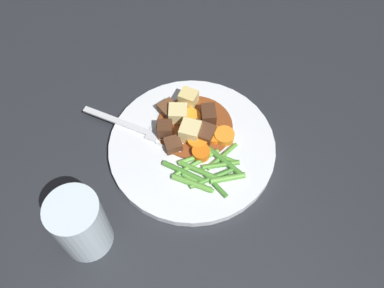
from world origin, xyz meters
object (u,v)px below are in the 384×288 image
meat_chunk_1 (173,146)px  meat_chunk_3 (169,110)px  potato_chunk_2 (190,132)px  meat_chunk_4 (203,133)px  potato_chunk_1 (178,114)px  meat_chunk_0 (208,115)px  water_glass (80,225)px  dinner_plate (192,146)px  carrot_slice_3 (201,153)px  carrot_slice_0 (214,135)px  carrot_slice_2 (198,142)px  potato_chunk_0 (188,99)px  fork (136,128)px  carrot_slice_4 (189,118)px  meat_chunk_2 (165,129)px  carrot_slice_1 (224,136)px

meat_chunk_1 → meat_chunk_3: meat_chunk_3 is taller
potato_chunk_2 → meat_chunk_4: potato_chunk_2 is taller
potato_chunk_1 → potato_chunk_2: 0.04m
meat_chunk_0 → meat_chunk_1: 0.08m
meat_chunk_4 → water_glass: water_glass is taller
dinner_plate → potato_chunk_2: (0.01, -0.00, 0.02)m
meat_chunk_1 → meat_chunk_3: bearing=-4.2°
dinner_plate → meat_chunk_3: meat_chunk_3 is taller
carrot_slice_3 → meat_chunk_3: (0.09, 0.03, 0.00)m
potato_chunk_2 → meat_chunk_4: size_ratio=0.86×
carrot_slice_0 → carrot_slice_2: size_ratio=0.96×
meat_chunk_1 → potato_chunk_0: bearing=-26.6°
potato_chunk_2 → carrot_slice_3: bearing=-166.6°
fork → water_glass: (-0.16, 0.09, 0.04)m
carrot_slice_4 → meat_chunk_2: bearing=113.6°
carrot_slice_0 → carrot_slice_1: bearing=-112.7°
fork → carrot_slice_2: bearing=-118.4°
carrot_slice_1 → meat_chunk_2: (0.03, 0.09, 0.01)m
carrot_slice_1 → meat_chunk_0: size_ratio=1.04×
carrot_slice_4 → meat_chunk_4: size_ratio=1.05×
carrot_slice_2 → potato_chunk_0: potato_chunk_0 is taller
carrot_slice_0 → water_glass: water_glass is taller
dinner_plate → carrot_slice_2: carrot_slice_2 is taller
potato_chunk_0 → water_glass: water_glass is taller
carrot_slice_4 → meat_chunk_3: meat_chunk_3 is taller
potato_chunk_0 → meat_chunk_1: size_ratio=1.11×
potato_chunk_2 → meat_chunk_1: size_ratio=1.21×
carrot_slice_0 → meat_chunk_2: bearing=73.5°
carrot_slice_3 → fork: size_ratio=0.18×
carrot_slice_1 → meat_chunk_2: meat_chunk_2 is taller
carrot_slice_0 → meat_chunk_0: size_ratio=1.03×
carrot_slice_4 → potato_chunk_0: size_ratio=1.31×
carrot_slice_0 → carrot_slice_1: (-0.01, -0.01, 0.00)m
carrot_slice_2 → potato_chunk_0: bearing=-1.4°
carrot_slice_3 → carrot_slice_0: bearing=-44.3°
meat_chunk_1 → water_glass: 0.18m
potato_chunk_1 → meat_chunk_3: 0.02m
water_glass → meat_chunk_4: bearing=-57.0°
dinner_plate → carrot_slice_3: (-0.02, -0.01, 0.01)m
carrot_slice_0 → carrot_slice_4: bearing=37.1°
carrot_slice_1 → carrot_slice_4: 0.06m
meat_chunk_0 → water_glass: (-0.15, 0.20, 0.03)m
meat_chunk_2 → carrot_slice_0: bearing=-106.5°
carrot_slice_2 → potato_chunk_1: size_ratio=1.11×
potato_chunk_0 → potato_chunk_2: (-0.06, 0.01, 0.00)m
potato_chunk_1 → meat_chunk_4: potato_chunk_1 is taller
dinner_plate → meat_chunk_2: size_ratio=10.24×
meat_chunk_3 → water_glass: 0.23m
carrot_slice_1 → potato_chunk_2: size_ratio=1.06×
meat_chunk_4 → water_glass: (-0.12, 0.19, 0.03)m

